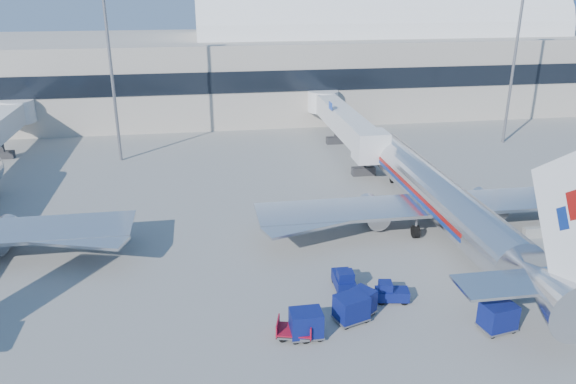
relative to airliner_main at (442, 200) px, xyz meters
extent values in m
plane|color=gray|center=(-10.00, -4.51, -2.93)|extent=(260.00, 260.00, 0.00)
cube|color=#B2AA9E|center=(-35.00, 51.49, 3.07)|extent=(170.00, 28.00, 12.00)
cube|color=black|center=(-35.00, 37.54, 4.07)|extent=(170.00, 0.40, 3.00)
cylinder|color=white|center=(10.00, 51.49, 9.07)|extent=(60.00, 18.00, 18.00)
cylinder|color=silver|center=(0.00, 1.49, -0.03)|extent=(3.80, 28.00, 3.80)
sphere|color=silver|center=(0.00, 15.49, -0.03)|extent=(3.72, 3.72, 3.72)
cone|color=silver|center=(0.00, -15.51, 0.37)|extent=(3.80, 6.00, 3.80)
cube|color=maroon|center=(0.00, 2.49, 0.22)|extent=(3.85, 20.16, 0.32)
cube|color=navy|center=(0.00, 2.49, -0.15)|extent=(3.85, 20.16, 0.32)
cube|color=white|center=(0.00, -16.01, 4.77)|extent=(0.35, 7.79, 8.74)
cube|color=silver|center=(0.00, -15.01, 0.57)|extent=(11.00, 3.00, 0.18)
cube|color=silver|center=(0.00, 0.49, -0.63)|extent=(32.00, 5.00, 0.28)
cylinder|color=#B7B7BC|center=(-5.50, 1.99, -1.58)|extent=(2.10, 3.80, 2.10)
cylinder|color=#B7B7BC|center=(5.50, 1.99, -1.58)|extent=(2.10, 3.80, 2.10)
cylinder|color=black|center=(0.00, 12.49, -2.48)|extent=(0.40, 0.90, 0.90)
cylinder|color=#B7B7BC|center=(-36.50, 1.99, -1.58)|extent=(2.10, 3.80, 2.10)
cube|color=silver|center=(-2.40, 25.49, 1.07)|extent=(2.70, 24.00, 2.70)
cube|color=silver|center=(-2.40, 13.29, 1.07)|extent=(3.40, 3.20, 3.20)
cylinder|color=silver|center=(-2.40, 36.99, 1.07)|extent=(4.40, 4.40, 3.00)
cube|color=#2D2D30|center=(-2.40, 15.49, -1.13)|extent=(0.50, 0.50, 3.00)
cube|color=#2D2D30|center=(-2.40, 15.49, -2.48)|extent=(2.60, 1.00, 0.90)
cube|color=#2D2D30|center=(-2.40, 28.49, -1.13)|extent=(0.50, 0.50, 3.00)
cube|color=#2D2D30|center=(-2.40, 28.49, -2.48)|extent=(2.60, 1.00, 0.90)
cube|color=navy|center=(-4.00, 25.49, 2.87)|extent=(0.12, 1.40, 0.90)
cylinder|color=silver|center=(-44.40, 36.99, 1.07)|extent=(4.40, 4.40, 3.00)
cube|color=#2D2D30|center=(-44.40, 28.49, -1.13)|extent=(0.50, 0.50, 3.00)
cube|color=#2D2D30|center=(-44.40, 28.49, -2.48)|extent=(2.60, 1.00, 0.90)
cylinder|color=slate|center=(-30.00, 25.49, 8.07)|extent=(0.36, 0.36, 22.00)
cylinder|color=slate|center=(20.00, 25.49, 8.07)|extent=(0.36, 0.36, 22.00)
cube|color=#9E9E96|center=(8.00, -2.51, -2.48)|extent=(3.00, 0.55, 0.90)
cube|color=#9E9E96|center=(11.30, -2.51, -2.48)|extent=(3.00, 0.55, 0.90)
cube|color=#0B1355|center=(-7.90, -10.39, -2.39)|extent=(2.40, 1.48, 0.73)
cube|color=#0B1355|center=(-8.38, -10.31, -1.80)|extent=(1.03, 1.11, 0.68)
cylinder|color=black|center=(-7.06, -10.08, -2.65)|extent=(0.58, 0.30, 0.55)
cube|color=#0B1355|center=(4.16, -7.48, -2.41)|extent=(2.36, 2.12, 0.70)
cube|color=#0B1355|center=(3.78, -7.21, -1.86)|extent=(1.22, 1.25, 0.65)
cylinder|color=black|center=(5.01, -7.57, -2.67)|extent=(0.54, 0.47, 0.52)
cube|color=#0B1355|center=(-10.77, -8.22, -2.32)|extent=(1.36, 2.59, 0.83)
cube|color=#0B1355|center=(-10.79, -8.77, -1.65)|extent=(1.14, 1.03, 0.78)
cylinder|color=black|center=(-11.24, -7.31, -2.62)|extent=(0.26, 0.63, 0.62)
cube|color=#0B1355|center=(-10.55, -11.68, -1.94)|extent=(2.37, 2.28, 1.51)
cube|color=slate|center=(-10.55, -11.68, -2.70)|extent=(2.48, 2.39, 0.10)
cylinder|color=black|center=(-10.31, -10.79, -2.72)|extent=(0.43, 0.38, 0.42)
cube|color=#0B1355|center=(-11.30, -12.26, -1.89)|extent=(2.36, 2.09, 1.59)
cube|color=slate|center=(-11.30, -12.26, -2.69)|extent=(2.48, 2.18, 0.11)
cylinder|color=black|center=(-10.77, -11.44, -2.71)|extent=(0.47, 0.31, 0.44)
cube|color=#0B1355|center=(-14.49, -13.50, -1.90)|extent=(1.97, 1.54, 1.57)
cube|color=slate|center=(-14.49, -13.50, -2.69)|extent=(2.07, 1.59, 0.11)
cylinder|color=black|center=(-13.73, -12.89, -2.71)|extent=(0.44, 0.18, 0.43)
cube|color=#0B1355|center=(-2.50, -14.68, -1.87)|extent=(2.26, 1.90, 1.62)
cube|color=slate|center=(-2.50, -14.68, -2.68)|extent=(2.38, 1.97, 0.11)
cylinder|color=black|center=(-1.85, -13.94, -2.70)|extent=(0.47, 0.26, 0.45)
cube|color=#0B1355|center=(5.50, -10.85, -2.10)|extent=(1.95, 1.78, 1.27)
cube|color=slate|center=(5.50, -10.85, -2.73)|extent=(2.04, 1.86, 0.09)
cube|color=slate|center=(-15.19, -13.44, -2.58)|extent=(2.48, 1.99, 0.12)
cube|color=maroon|center=(-15.19, -13.44, -2.38)|extent=(2.50, 2.04, 0.08)
cylinder|color=black|center=(-14.38, -13.10, -2.73)|extent=(0.42, 0.26, 0.40)
camera|label=1|loc=(-20.18, -42.16, 17.83)|focal=35.00mm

